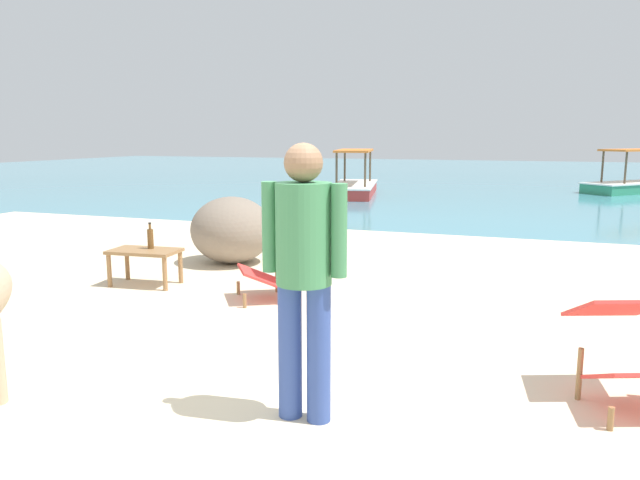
{
  "coord_description": "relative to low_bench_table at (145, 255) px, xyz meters",
  "views": [
    {
      "loc": [
        1.83,
        -3.28,
        1.7
      ],
      "look_at": [
        -0.41,
        3.0,
        0.55
      ],
      "focal_mm": 34.15,
      "sensor_mm": 36.0,
      "label": 1
    }
  ],
  "objects": [
    {
      "name": "sand_beach",
      "position": [
        2.25,
        -2.33,
        -0.36
      ],
      "size": [
        18.0,
        14.0,
        0.04
      ],
      "primitive_type": "cube",
      "color": "beige",
      "rests_on": "ground"
    },
    {
      "name": "water_surface",
      "position": [
        2.25,
        19.67,
        -0.38
      ],
      "size": [
        60.0,
        36.0,
        0.03
      ],
      "primitive_type": "cube",
      "color": "teal",
      "rests_on": "ground"
    },
    {
      "name": "low_bench_table",
      "position": [
        0.0,
        0.0,
        0.0
      ],
      "size": [
        0.8,
        0.51,
        0.4
      ],
      "rotation": [
        0.0,
        0.0,
        0.09
      ],
      "color": "olive",
      "rests_on": "sand_beach"
    },
    {
      "name": "bottle",
      "position": [
        0.03,
        0.08,
        0.18
      ],
      "size": [
        0.07,
        0.07,
        0.3
      ],
      "color": "brown",
      "rests_on": "low_bench_table"
    },
    {
      "name": "deck_chair_near",
      "position": [
        4.67,
        -1.58,
        0.05
      ],
      "size": [
        0.77,
        0.91,
        0.68
      ],
      "rotation": [
        0.0,
        0.0,
        5.08
      ],
      "color": "olive",
      "rests_on": "sand_beach"
    },
    {
      "name": "deck_chair_far",
      "position": [
        1.62,
        -0.04,
        0.05
      ],
      "size": [
        0.93,
        0.87,
        0.68
      ],
      "rotation": [
        0.0,
        0.0,
        3.73
      ],
      "color": "olive",
      "rests_on": "sand_beach"
    },
    {
      "name": "person_standing",
      "position": [
        2.86,
        -2.45,
        0.61
      ],
      "size": [
        0.51,
        0.32,
        1.62
      ],
      "rotation": [
        0.0,
        0.0,
        1.57
      ],
      "color": "#334C99",
      "rests_on": "sand_beach"
    },
    {
      "name": "shore_rock_medium",
      "position": [
        0.35,
        1.41,
        0.1
      ],
      "size": [
        1.48,
        1.47,
        0.87
      ],
      "primitive_type": "ellipsoid",
      "rotation": [
        0.0,
        0.0,
        2.6
      ],
      "color": "gray",
      "rests_on": "sand_beach"
    },
    {
      "name": "boat_green",
      "position": [
        6.91,
        14.78,
        -0.09
      ],
      "size": [
        3.37,
        3.46,
        1.29
      ],
      "rotation": [
        0.0,
        0.0,
        3.95
      ],
      "color": "#338E66",
      "rests_on": "water_surface"
    },
    {
      "name": "boat_red",
      "position": [
        -0.85,
        11.14,
        -0.09
      ],
      "size": [
        1.86,
        3.83,
        1.29
      ],
      "rotation": [
        0.0,
        0.0,
        4.91
      ],
      "color": "#C63833",
      "rests_on": "water_surface"
    }
  ]
}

